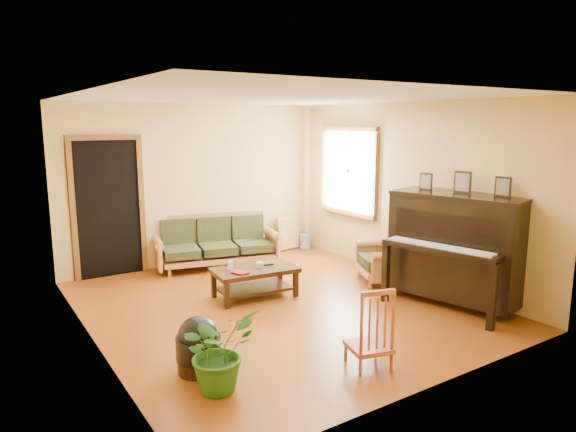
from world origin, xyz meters
TOP-DOWN VIEW (x-y plane):
  - floor at (0.00, 0.00)m, footprint 5.00×5.00m
  - doorway at (-1.45, 2.48)m, footprint 1.08×0.16m
  - window at (2.21, 1.30)m, footprint 0.12×1.36m
  - sofa at (0.10, 2.03)m, footprint 2.07×1.23m
  - coffee_table at (-0.11, 0.43)m, footprint 1.16×0.71m
  - armchair at (1.81, -0.01)m, footprint 1.03×1.05m
  - piano at (1.91, -1.20)m, footprint 1.31×1.80m
  - footstool at (-1.58, -1.10)m, footprint 0.52×0.52m
  - red_chair at (-0.18, -1.89)m, footprint 0.47×0.49m
  - leaning_frame at (1.70, 2.37)m, footprint 0.49×0.19m
  - ceramic_crock at (2.01, 2.28)m, footprint 0.25×0.25m
  - potted_plant at (-1.56, -1.51)m, footprint 0.78×0.71m
  - book at (-0.45, 0.30)m, footprint 0.21×0.25m
  - candle at (-0.40, 0.56)m, footprint 0.07×0.07m
  - glass_jar at (-0.03, 0.43)m, footprint 0.11×0.11m
  - remote at (0.11, 0.45)m, footprint 0.16×0.08m

SIDE VIEW (x-z plane):
  - floor at x=0.00m, z-range 0.00..0.00m
  - ceramic_crock at x=2.01m, z-range 0.00..0.25m
  - footstool at x=-1.58m, z-range 0.00..0.40m
  - coffee_table at x=-0.11m, z-range 0.00..0.40m
  - leaning_frame at x=1.70m, z-range 0.00..0.64m
  - potted_plant at x=-1.56m, z-range 0.00..0.73m
  - red_chair at x=-0.18m, z-range 0.00..0.80m
  - armchair at x=1.81m, z-range 0.00..0.81m
  - remote at x=0.11m, z-range 0.40..0.42m
  - book at x=-0.45m, z-range 0.40..0.42m
  - sofa at x=0.10m, z-range 0.00..0.83m
  - glass_jar at x=-0.03m, z-range 0.40..0.47m
  - candle at x=-0.40m, z-range 0.40..0.51m
  - piano at x=1.91m, z-range 0.00..1.43m
  - doorway at x=-1.45m, z-range 0.00..2.05m
  - window at x=2.21m, z-range 0.77..2.23m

